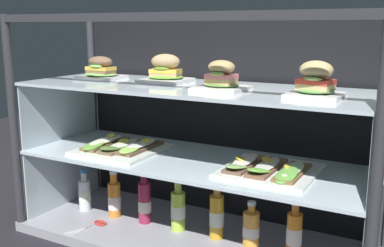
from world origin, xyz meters
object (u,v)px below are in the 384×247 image
at_px(juice_bottle_front_second, 144,202).
at_px(juice_bottle_front_right_end, 294,234).
at_px(plated_roll_sandwich_mid_right, 316,83).
at_px(kitchen_scissors, 95,225).
at_px(open_sandwich_tray_mid_left, 121,147).
at_px(juice_bottle_back_center, 251,228).
at_px(plated_roll_sandwich_right_of_center, 166,72).
at_px(juice_bottle_front_middle, 85,194).
at_px(plated_roll_sandwich_mid_left, 221,79).
at_px(open_sandwich_tray_left_of_center, 267,169).
at_px(juice_bottle_tucked_behind, 217,216).
at_px(juice_bottle_near_post, 114,199).
at_px(juice_bottle_back_right, 178,210).
at_px(plated_roll_sandwich_center, 101,71).

distance_m(juice_bottle_front_second, juice_bottle_front_right_end, 0.68).
relative_size(plated_roll_sandwich_mid_right, kitchen_scissors, 0.91).
distance_m(open_sandwich_tray_mid_left, juice_bottle_back_center, 0.66).
distance_m(plated_roll_sandwich_right_of_center, juice_bottle_front_middle, 0.73).
relative_size(plated_roll_sandwich_mid_left, open_sandwich_tray_left_of_center, 0.53).
xyz_separation_m(plated_roll_sandwich_right_of_center, juice_bottle_tucked_behind, (0.27, -0.04, -0.58)).
xyz_separation_m(open_sandwich_tray_left_of_center, kitchen_scissors, (-0.75, -0.11, -0.34)).
bearing_deg(juice_bottle_near_post, juice_bottle_back_right, 2.79).
xyz_separation_m(open_sandwich_tray_mid_left, juice_bottle_back_center, (0.60, 0.05, -0.27)).
distance_m(juice_bottle_front_middle, kitchen_scissors, 0.22).
bearing_deg(open_sandwich_tray_left_of_center, juice_bottle_back_center, 151.65).
relative_size(plated_roll_sandwich_mid_left, juice_bottle_near_post, 0.83).
bearing_deg(open_sandwich_tray_mid_left, juice_bottle_front_right_end, 3.16).
xyz_separation_m(juice_bottle_tucked_behind, juice_bottle_front_right_end, (0.33, -0.01, -0.00)).
distance_m(open_sandwich_tray_left_of_center, juice_bottle_tucked_behind, 0.34).
bearing_deg(juice_bottle_back_center, juice_bottle_front_right_end, -3.11).
relative_size(juice_bottle_tucked_behind, kitchen_scissors, 1.18).
xyz_separation_m(plated_roll_sandwich_center, plated_roll_sandwich_mid_left, (0.64, -0.08, 0.00)).
bearing_deg(plated_roll_sandwich_right_of_center, plated_roll_sandwich_mid_right, -10.05).
height_order(plated_roll_sandwich_center, juice_bottle_near_post, plated_roll_sandwich_center).
height_order(plated_roll_sandwich_mid_right, juice_bottle_front_second, plated_roll_sandwich_mid_right).
distance_m(juice_bottle_front_second, juice_bottle_back_center, 0.50).
height_order(plated_roll_sandwich_right_of_center, juice_bottle_front_middle, plated_roll_sandwich_right_of_center).
bearing_deg(juice_bottle_near_post, plated_roll_sandwich_mid_left, -4.07).
bearing_deg(juice_bottle_front_middle, plated_roll_sandwich_mid_right, -2.32).
bearing_deg(plated_roll_sandwich_mid_left, plated_roll_sandwich_right_of_center, 160.80).
bearing_deg(plated_roll_sandwich_center, juice_bottle_back_right, -3.71).
distance_m(juice_bottle_front_second, juice_bottle_back_right, 0.17).
bearing_deg(plated_roll_sandwich_mid_left, juice_bottle_near_post, 175.93).
bearing_deg(juice_bottle_front_right_end, plated_roll_sandwich_center, 178.35).
height_order(juice_bottle_back_center, kitchen_scissors, juice_bottle_back_center).
bearing_deg(open_sandwich_tray_mid_left, plated_roll_sandwich_right_of_center, 28.23).
bearing_deg(plated_roll_sandwich_mid_right, open_sandwich_tray_left_of_center, 168.25).
relative_size(plated_roll_sandwich_mid_left, kitchen_scissors, 0.93).
distance_m(plated_roll_sandwich_right_of_center, plated_roll_sandwich_mid_left, 0.33).
distance_m(plated_roll_sandwich_mid_right, juice_bottle_near_post, 1.08).
xyz_separation_m(plated_roll_sandwich_mid_right, juice_bottle_back_center, (-0.24, 0.07, -0.60)).
relative_size(plated_roll_sandwich_center, juice_bottle_front_second, 0.76).
xyz_separation_m(plated_roll_sandwich_center, kitchen_scissors, (0.08, -0.17, -0.66)).
bearing_deg(kitchen_scissors, juice_bottle_front_middle, 143.09).
bearing_deg(juice_bottle_near_post, plated_roll_sandwich_center, 153.35).
bearing_deg(juice_bottle_front_right_end, juice_bottle_near_post, -178.87).
bearing_deg(juice_bottle_front_middle, juice_bottle_front_second, 2.37).
height_order(plated_roll_sandwich_center, juice_bottle_back_right, plated_roll_sandwich_center).
xyz_separation_m(plated_roll_sandwich_center, plated_roll_sandwich_mid_right, (0.99, -0.09, 0.01)).
bearing_deg(juice_bottle_near_post, kitchen_scissors, -94.47).
distance_m(juice_bottle_front_middle, juice_bottle_tucked_behind, 0.69).
bearing_deg(juice_bottle_near_post, plated_roll_sandwich_right_of_center, 15.78).
bearing_deg(plated_roll_sandwich_right_of_center, plated_roll_sandwich_mid_left, -19.20).
xyz_separation_m(plated_roll_sandwich_mid_right, juice_bottle_front_second, (-0.74, 0.06, -0.58)).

